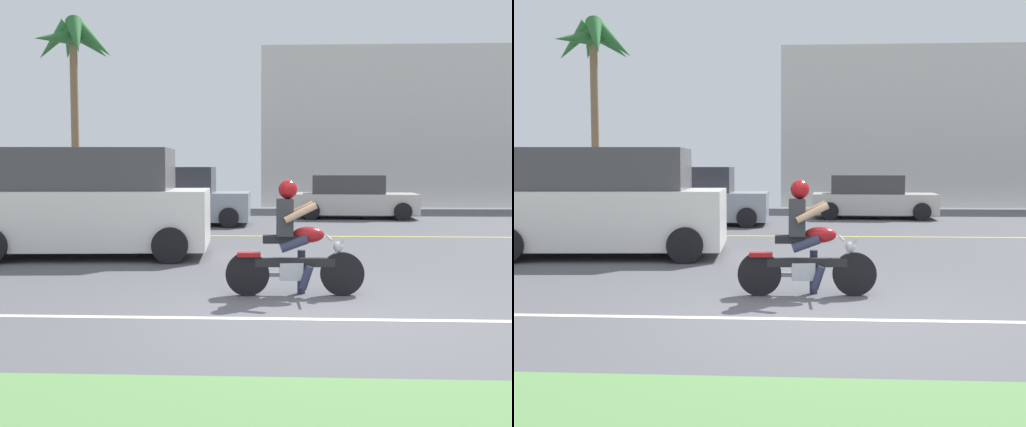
# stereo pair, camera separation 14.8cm
# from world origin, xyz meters

# --- Properties ---
(ground) EXTENTS (56.00, 30.00, 0.04)m
(ground) POSITION_xyz_m (0.00, 3.00, -0.02)
(ground) COLOR #545459
(lane_line_near) EXTENTS (50.40, 0.12, 0.01)m
(lane_line_near) POSITION_xyz_m (0.00, -0.08, 0.00)
(lane_line_near) COLOR silver
(lane_line_near) RESTS_ON ground
(lane_line_far) EXTENTS (50.40, 0.12, 0.01)m
(lane_line_far) POSITION_xyz_m (0.00, 8.22, 0.00)
(lane_line_far) COLOR yellow
(lane_line_far) RESTS_ON ground
(motorcyclist) EXTENTS (1.83, 0.60, 1.53)m
(motorcyclist) POSITION_xyz_m (-0.16, 1.22, 0.65)
(motorcyclist) COLOR black
(motorcyclist) RESTS_ON ground
(suv_nearby) EXTENTS (4.64, 2.46, 2.04)m
(suv_nearby) POSITION_xyz_m (-3.97, 4.74, 0.99)
(suv_nearby) COLOR white
(suv_nearby) RESTS_ON ground
(parked_car_0) EXTENTS (3.95, 2.07, 1.51)m
(parked_car_0) POSITION_xyz_m (-8.38, 13.02, 0.71)
(parked_car_0) COLOR silver
(parked_car_0) RESTS_ON ground
(parked_car_1) EXTENTS (3.84, 1.93, 1.67)m
(parked_car_1) POSITION_xyz_m (-3.29, 11.06, 0.77)
(parked_car_1) COLOR #8C939E
(parked_car_1) RESTS_ON ground
(parked_car_2) EXTENTS (4.03, 2.04, 1.41)m
(parked_car_2) POSITION_xyz_m (1.93, 13.69, 0.66)
(parked_car_2) COLOR beige
(parked_car_2) RESTS_ON ground
(palm_tree_0) EXTENTS (3.04, 2.97, 6.88)m
(palm_tree_0) POSITION_xyz_m (-7.74, 15.17, 5.76)
(palm_tree_0) COLOR brown
(palm_tree_0) RESTS_ON ground
(building_far) EXTENTS (17.88, 4.00, 6.60)m
(building_far) POSITION_xyz_m (7.66, 21.00, 3.30)
(building_far) COLOR beige
(building_far) RESTS_ON ground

